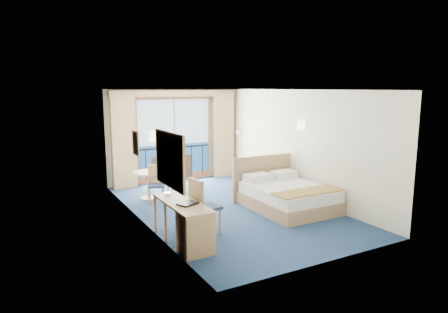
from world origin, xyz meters
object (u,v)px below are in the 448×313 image
(table_chair_b, at_px, (157,182))
(bed, at_px, (286,195))
(nightstand, at_px, (274,182))
(round_table, at_px, (148,178))
(floor_lamp, at_px, (238,142))
(table_chair_a, at_px, (169,176))
(desk, at_px, (192,227))
(armchair, at_px, (256,174))
(desk_chair, at_px, (202,203))

(table_chair_b, bearing_deg, bed, -18.35)
(nightstand, height_order, round_table, round_table)
(floor_lamp, bearing_deg, table_chair_a, -157.89)
(nightstand, height_order, desk, desk)
(table_chair_b, bearing_deg, armchair, 20.17)
(bed, height_order, round_table, bed)
(armchair, distance_m, floor_lamp, 1.59)
(bed, height_order, desk_chair, bed)
(desk, relative_size, desk_chair, 1.47)
(desk, bearing_deg, bed, 22.18)
(nightstand, distance_m, floor_lamp, 2.20)
(desk, bearing_deg, armchair, 43.04)
(desk_chair, bearing_deg, armchair, -56.25)
(armchair, relative_size, table_chair_b, 0.90)
(desk_chair, bearing_deg, table_chair_b, -7.09)
(round_table, bearing_deg, floor_lamp, 17.69)
(bed, height_order, desk, bed)
(bed, relative_size, table_chair_a, 2.17)
(bed, distance_m, desk_chair, 2.52)
(desk, bearing_deg, table_chair_b, 81.69)
(table_chair_a, bearing_deg, desk, 122.70)
(floor_lamp, distance_m, table_chair_a, 2.95)
(armchair, height_order, desk, armchair)
(nightstand, distance_m, desk, 4.26)
(desk_chair, bearing_deg, nightstand, -65.59)
(floor_lamp, relative_size, desk, 0.90)
(nightstand, xyz_separation_m, round_table, (-3.08, 1.03, 0.23))
(bed, height_order, armchair, bed)
(nightstand, height_order, table_chair_a, table_chair_a)
(nightstand, relative_size, table_chair_a, 0.62)
(desk_chair, distance_m, round_table, 2.90)
(nightstand, relative_size, table_chair_b, 0.64)
(nightstand, distance_m, desk_chair, 3.55)
(table_chair_a, bearing_deg, bed, 179.13)
(desk_chair, bearing_deg, table_chair_a, -16.38)
(table_chair_b, bearing_deg, table_chair_a, 56.98)
(floor_lamp, bearing_deg, nightstand, -93.46)
(floor_lamp, relative_size, round_table, 1.89)
(bed, distance_m, desk, 3.13)
(table_chair_a, bearing_deg, table_chair_b, 85.26)
(armchair, relative_size, desk, 0.52)
(bed, relative_size, desk_chair, 1.90)
(nightstand, bearing_deg, desk, -144.57)
(table_chair_a, bearing_deg, nightstand, -152.94)
(floor_lamp, height_order, desk_chair, floor_lamp)
(bed, height_order, floor_lamp, floor_lamp)
(bed, bearing_deg, floor_lamp, 78.23)
(armchair, height_order, table_chair_a, table_chair_a)
(armchair, bearing_deg, table_chair_b, -17.48)
(table_chair_a, height_order, table_chair_b, table_chair_a)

